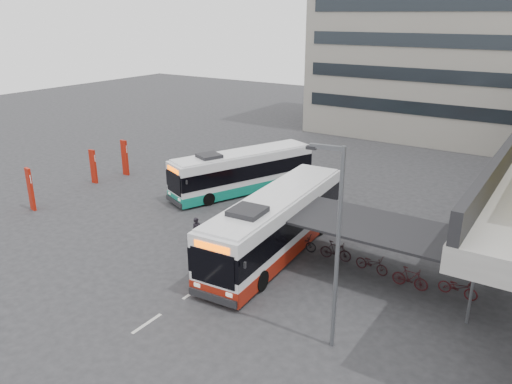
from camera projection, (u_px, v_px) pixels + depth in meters
The scene contains 11 objects.
ground at pixel (195, 252), 26.20m from camera, with size 120.00×120.00×0.00m, color #28282B.
bike_shelter at pixel (373, 244), 23.63m from camera, with size 10.00×4.00×2.54m.
office_block at pixel (484, 6), 47.14m from camera, with size 30.00×15.00×25.00m, color gray.
road_markings at pixel (195, 291), 22.54m from camera, with size 0.15×7.60×0.01m.
bus_main at pixel (276, 224), 25.69m from camera, with size 3.35×11.87×3.47m.
bus_teal at pixel (243, 172), 34.71m from camera, with size 6.14×10.60×3.11m.
pedestrian at pixel (197, 231), 26.91m from camera, with size 0.56×0.37×1.53m, color black.
lamp_post at pixel (335, 239), 17.41m from camera, with size 1.36×0.37×7.77m.
sign_totem_south at pixel (30, 189), 31.41m from camera, with size 0.60×0.29×2.79m.
sign_totem_mid at pixel (93, 166), 36.52m from camera, with size 0.55×0.19×2.53m.
sign_totem_north at pixel (125, 157), 38.35m from camera, with size 0.60×0.18×2.76m.
Camera 1 is at (15.67, -17.91, 11.85)m, focal length 35.00 mm.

